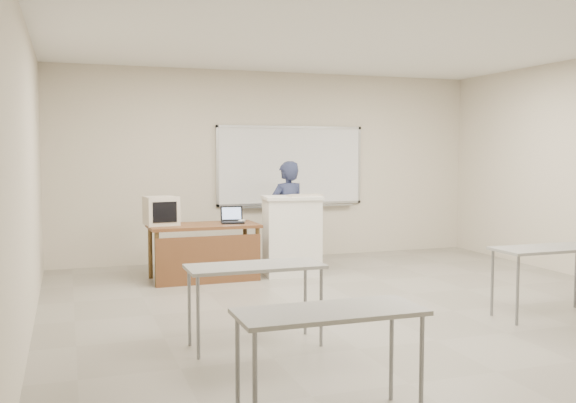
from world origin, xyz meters
name	(u,v)px	position (x,y,z in m)	size (l,w,h in m)	color
floor	(389,317)	(0.00, 0.00, -0.01)	(7.00, 8.00, 0.01)	gray
whiteboard	(291,167)	(0.30, 3.97, 1.48)	(2.48, 0.10, 1.31)	white
student_desks	(466,278)	(0.00, -1.35, 0.67)	(4.40, 2.20, 0.73)	gray
instructor_desk	(205,240)	(-1.43, 2.49, 0.55)	(1.46, 0.73, 0.75)	brown
podium	(292,235)	(-0.20, 2.50, 0.56)	(0.79, 0.57, 1.11)	white
crt_monitor	(161,211)	(-1.98, 2.73, 0.94)	(0.42, 0.46, 0.39)	beige
laptop	(232,219)	(-1.03, 2.63, 0.80)	(0.31, 0.28, 0.23)	black
mouse	(242,221)	(-0.88, 2.65, 0.77)	(0.11, 0.07, 0.04)	silver
keyboard	(305,195)	(-0.05, 2.38, 1.12)	(0.50, 0.17, 0.03)	beige
presenter	(287,215)	(-0.11, 2.95, 0.79)	(0.58, 0.38, 1.59)	black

